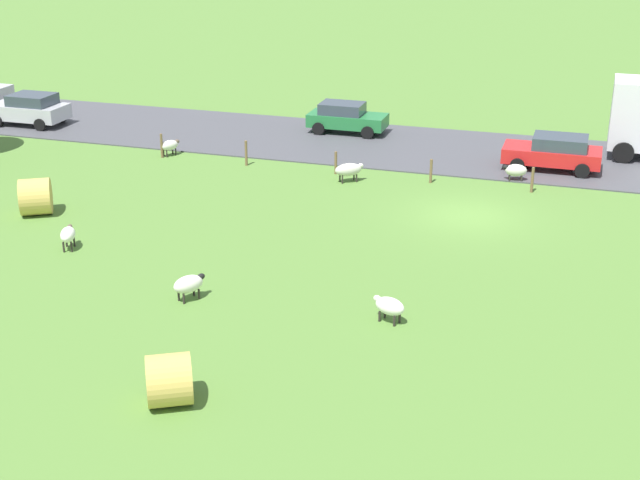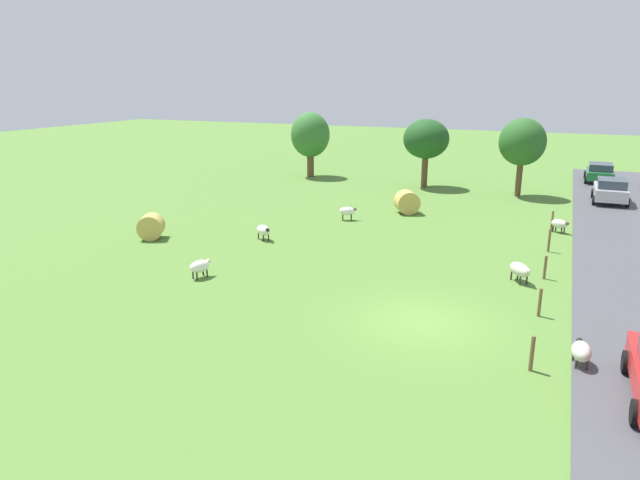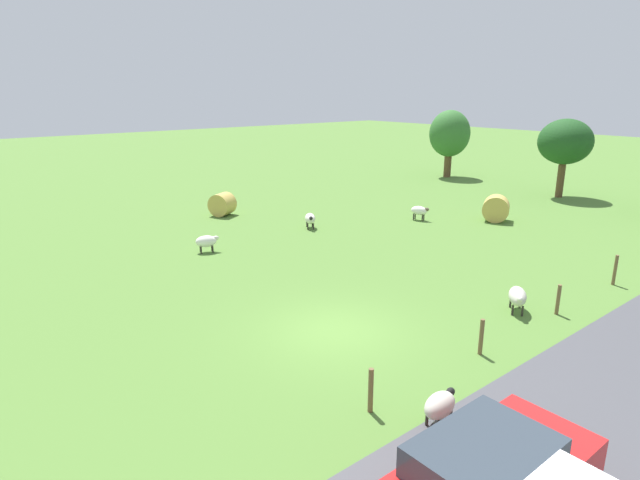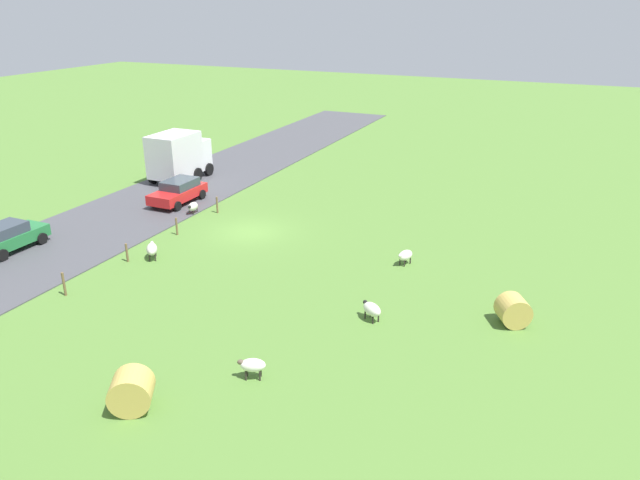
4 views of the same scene
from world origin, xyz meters
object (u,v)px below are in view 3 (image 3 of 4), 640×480
sheep_3 (419,211)px  tree_0 (565,142)px  sheep_2 (518,296)px  hay_bale_0 (222,204)px  hay_bale_1 (496,208)px  tree_1 (450,134)px  car_3 (490,474)px  sheep_1 (310,219)px  sheep_5 (206,241)px  sheep_0 (440,405)px

sheep_3 → tree_0: (1.68, 12.54, 3.15)m
sheep_2 → hay_bale_0: 18.46m
hay_bale_1 → tree_1: tree_1 is taller
hay_bale_1 → car_3: car_3 is taller
sheep_2 → tree_0: tree_0 is taller
sheep_1 → sheep_3: bearing=66.8°
sheep_1 → car_3: (17.29, -9.79, 0.34)m
sheep_1 → sheep_5: bearing=-86.5°
sheep_0 → sheep_2: 7.23m
sheep_5 → tree_1: 26.65m
sheep_3 → tree_0: tree_0 is taller
hay_bale_1 → tree_1: size_ratio=0.26×
sheep_0 → hay_bale_0: (-20.70, 6.23, 0.16)m
car_3 → sheep_5: bearing=168.2°
hay_bale_0 → tree_1: (-0.48, 21.55, 2.89)m
sheep_3 → sheep_5: size_ratio=0.98×
hay_bale_0 → sheep_3: bearing=44.6°
car_3 → tree_0: bearing=115.0°
tree_0 → sheep_2: bearing=-66.3°
sheep_3 → hay_bale_0: 11.32m
sheep_0 → hay_bale_0: bearing=163.3°
sheep_0 → tree_0: (-10.96, 26.71, 3.21)m
sheep_0 → hay_bale_0: size_ratio=0.82×
sheep_0 → sheep_2: (-2.26, 6.87, 0.06)m
sheep_1 → tree_0: bearing=77.2°
tree_0 → car_3: 31.19m
sheep_3 → car_3: size_ratio=0.25×
sheep_2 → sheep_5: 13.38m
tree_0 → car_3: tree_0 is taller
sheep_0 → sheep_2: bearing=108.2°
sheep_5 → car_3: 17.28m
tree_1 → hay_bale_0: bearing=-88.7°
sheep_1 → tree_0: (4.18, 18.37, 3.18)m
sheep_1 → sheep_3: 6.34m
sheep_3 → car_3: 21.51m
sheep_2 → tree_1: tree_1 is taller
sheep_0 → car_3: (2.15, -1.44, 0.37)m
hay_bale_1 → car_3: (12.00, -18.80, 0.15)m
sheep_0 → sheep_1: sheep_1 is taller
sheep_0 → car_3: car_3 is taller
sheep_0 → sheep_5: size_ratio=0.98×
sheep_1 → sheep_2: 12.97m
tree_0 → hay_bale_1: bearing=-83.2°
sheep_0 → hay_bale_1: (-9.84, 17.36, 0.22)m
hay_bale_0 → tree_0: 22.89m
sheep_3 → hay_bale_1: hay_bale_1 is taller
sheep_0 → sheep_5: sheep_5 is taller
sheep_1 → car_3: bearing=-29.5°
hay_bale_0 → tree_0: size_ratio=0.25×
tree_1 → sheep_1: bearing=-72.7°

